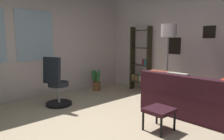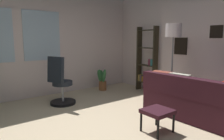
{
  "view_description": "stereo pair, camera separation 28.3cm",
  "coord_description": "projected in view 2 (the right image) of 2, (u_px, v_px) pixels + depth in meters",
  "views": [
    {
      "loc": [
        -1.83,
        -2.31,
        1.45
      ],
      "look_at": [
        0.56,
        0.34,
        0.91
      ],
      "focal_mm": 32.91,
      "sensor_mm": 36.0,
      "label": 1
    },
    {
      "loc": [
        -1.62,
        -2.49,
        1.45
      ],
      "look_at": [
        0.56,
        0.34,
        0.91
      ],
      "focal_mm": 32.91,
      "sensor_mm": 36.0,
      "label": 2
    }
  ],
  "objects": [
    {
      "name": "potted_plant",
      "position": [
        102.0,
        80.0,
        5.82
      ],
      "size": [
        0.28,
        0.43,
        0.64
      ],
      "color": "brown",
      "rests_on": "ground_plane"
    },
    {
      "name": "wall_right_with_frames",
      "position": [
        200.0,
        42.0,
        4.63
      ],
      "size": [
        0.12,
        5.29,
        2.77
      ],
      "color": "silver",
      "rests_on": "ground_plane"
    },
    {
      "name": "bookshelf",
      "position": [
        147.0,
        63.0,
        5.63
      ],
      "size": [
        0.18,
        0.64,
        1.78
      ],
      "color": "black",
      "rests_on": "ground_plane"
    },
    {
      "name": "couch",
      "position": [
        209.0,
        103.0,
        3.74
      ],
      "size": [
        1.68,
        1.99,
        0.82
      ],
      "color": "#34151E",
      "rests_on": "ground_plane"
    },
    {
      "name": "floor_lamp",
      "position": [
        173.0,
        37.0,
        4.41
      ],
      "size": [
        0.34,
        0.34,
        1.77
      ],
      "color": "slate",
      "rests_on": "ground_plane"
    },
    {
      "name": "office_chair",
      "position": [
        61.0,
        86.0,
        4.51
      ],
      "size": [
        0.59,
        0.56,
        1.08
      ],
      "color": "black",
      "rests_on": "ground_plane"
    },
    {
      "name": "wall_back_with_windows",
      "position": [
        35.0,
        41.0,
        5.03
      ],
      "size": [
        5.54,
        0.12,
        2.77
      ],
      "color": "silver",
      "rests_on": "ground_plane"
    },
    {
      "name": "ground_plane",
      "position": [
        97.0,
        137.0,
        3.15
      ],
      "size": [
        5.54,
        5.29,
        0.1
      ],
      "primitive_type": "cube",
      "color": "beige"
    },
    {
      "name": "footstool",
      "position": [
        158.0,
        113.0,
        3.19
      ],
      "size": [
        0.43,
        0.4,
        0.36
      ],
      "color": "#34151E",
      "rests_on": "ground_plane"
    }
  ]
}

